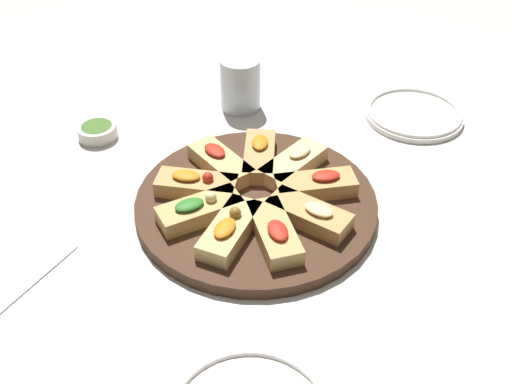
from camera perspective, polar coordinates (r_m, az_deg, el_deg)
name	(u,v)px	position (r m, az deg, el deg)	size (l,w,h in m)	color
ground_plane	(256,208)	(0.94, 0.00, -1.57)	(3.00, 3.00, 0.00)	silver
serving_board	(256,203)	(0.93, 0.00, -1.10)	(0.37, 0.37, 0.02)	#422819
focaccia_slice_0	(294,164)	(0.97, 3.64, 2.71)	(0.12, 0.05, 0.04)	#E5C689
focaccia_slice_1	(259,155)	(0.99, 0.32, 3.50)	(0.13, 0.11, 0.04)	tan
focaccia_slice_2	(220,163)	(0.98, -3.41, 2.82)	(0.07, 0.13, 0.04)	#DBB775
focaccia_slice_3	(196,185)	(0.93, -5.71, 0.69)	(0.11, 0.13, 0.04)	tan
focaccia_slice_4	(200,210)	(0.89, -5.40, -1.70)	(0.13, 0.09, 0.04)	tan
focaccia_slice_5	(230,230)	(0.85, -2.51, -3.59)	(0.13, 0.08, 0.04)	#DBB775
focaccia_slice_6	(274,232)	(0.85, 1.77, -3.83)	(0.11, 0.13, 0.04)	tan
focaccia_slice_7	(309,214)	(0.88, 5.11, -2.14)	(0.06, 0.13, 0.04)	tan
focaccia_slice_8	(316,185)	(0.93, 5.74, 0.68)	(0.13, 0.12, 0.04)	tan
plate_left	(414,114)	(1.19, 14.81, 7.22)	(0.19, 0.19, 0.02)	white
water_glass	(240,84)	(1.16, -1.50, 10.25)	(0.08, 0.08, 0.10)	silver
napkin_stack	(10,262)	(0.92, -22.42, -6.16)	(0.14, 0.12, 0.01)	white
dipping_bowl	(97,131)	(1.13, -14.87, 5.63)	(0.07, 0.07, 0.02)	silver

